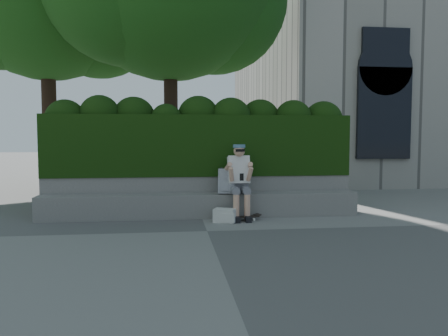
{
  "coord_description": "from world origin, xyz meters",
  "views": [
    {
      "loc": [
        -0.59,
        -6.93,
        1.51
      ],
      "look_at": [
        0.4,
        1.0,
        0.95
      ],
      "focal_mm": 35.0,
      "sensor_mm": 36.0,
      "label": 1
    }
  ],
  "objects": [
    {
      "name": "bench_ledge",
      "position": [
        0.0,
        1.25,
        0.23
      ],
      "size": [
        6.0,
        0.45,
        0.45
      ],
      "primitive_type": "cube",
      "color": "gray",
      "rests_on": "ground"
    },
    {
      "name": "person",
      "position": [
        0.69,
        1.07,
        0.75
      ],
      "size": [
        0.4,
        0.76,
        1.38
      ],
      "color": "slate",
      "rests_on": "ground"
    },
    {
      "name": "backpack_ground",
      "position": [
        0.38,
        0.7,
        0.12
      ],
      "size": [
        0.45,
        0.39,
        0.24
      ],
      "primitive_type": "cube",
      "rotation": [
        0.0,
        0.0,
        -0.41
      ],
      "color": "beige",
      "rests_on": "ground"
    },
    {
      "name": "skateboard",
      "position": [
        0.66,
        0.79,
        0.06
      ],
      "size": [
        0.73,
        0.35,
        0.07
      ],
      "rotation": [
        0.0,
        0.0,
        0.26
      ],
      "color": "black",
      "rests_on": "ground"
    },
    {
      "name": "planter_wall",
      "position": [
        0.0,
        1.73,
        0.38
      ],
      "size": [
        6.0,
        0.5,
        0.75
      ],
      "primitive_type": "cube",
      "color": "gray",
      "rests_on": "ground"
    },
    {
      "name": "backpack_plaid",
      "position": [
        0.47,
        1.15,
        0.68
      ],
      "size": [
        0.35,
        0.23,
        0.47
      ],
      "primitive_type": "cube",
      "rotation": [
        0.0,
        0.0,
        -0.21
      ],
      "color": "silver",
      "rests_on": "bench_ledge"
    },
    {
      "name": "hedge",
      "position": [
        0.0,
        1.95,
        1.35
      ],
      "size": [
        6.0,
        1.0,
        1.2
      ],
      "primitive_type": "cube",
      "color": "black",
      "rests_on": "planter_wall"
    },
    {
      "name": "ground",
      "position": [
        0.0,
        0.0,
        0.0
      ],
      "size": [
        80.0,
        80.0,
        0.0
      ],
      "primitive_type": "plane",
      "color": "slate",
      "rests_on": "ground"
    }
  ]
}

